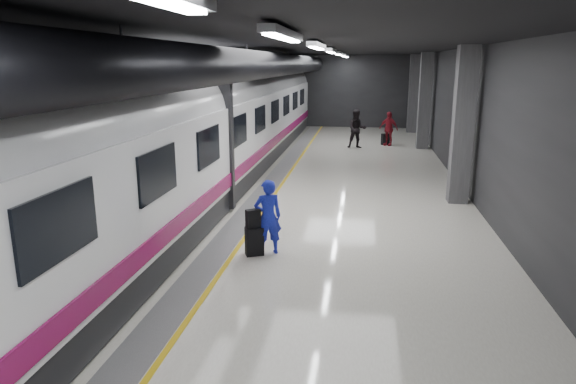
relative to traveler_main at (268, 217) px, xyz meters
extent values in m
plane|color=silver|center=(0.22, 3.00, -0.82)|extent=(40.00, 40.00, 0.00)
cube|color=black|center=(0.22, 3.00, 3.68)|extent=(10.00, 40.00, 0.02)
cube|color=#28282B|center=(0.22, 23.00, 1.43)|extent=(10.00, 0.02, 4.50)
cube|color=#28282B|center=(-4.78, 3.00, 1.43)|extent=(0.02, 40.00, 4.50)
cube|color=#28282B|center=(5.22, 3.00, 1.43)|extent=(0.02, 40.00, 4.50)
cube|color=slate|center=(-1.13, 3.00, -0.81)|extent=(0.65, 39.80, 0.01)
cube|color=gold|center=(-0.73, 3.00, -0.81)|extent=(0.10, 39.80, 0.01)
cylinder|color=black|center=(-1.08, 3.00, 3.13)|extent=(0.80, 38.00, 0.80)
cube|color=silver|center=(0.82, -3.00, 3.58)|extent=(0.22, 2.60, 0.10)
cube|color=silver|center=(0.82, 2.00, 3.58)|extent=(0.22, 2.60, 0.10)
cube|color=silver|center=(0.82, 7.00, 3.58)|extent=(0.22, 2.60, 0.10)
cube|color=silver|center=(0.82, 12.00, 3.58)|extent=(0.22, 2.60, 0.10)
cube|color=silver|center=(0.82, 17.00, 3.58)|extent=(0.22, 2.60, 0.10)
cube|color=silver|center=(0.82, 21.00, 3.58)|extent=(0.22, 2.60, 0.10)
cube|color=#515154|center=(4.77, 5.00, 1.43)|extent=(0.55, 0.55, 4.50)
cube|color=#515154|center=(4.77, 15.00, 1.43)|extent=(0.55, 0.55, 4.50)
cube|color=#515154|center=(4.77, 21.00, 1.43)|extent=(0.55, 0.55, 4.50)
cube|color=black|center=(-3.03, 3.00, -0.47)|extent=(2.80, 38.00, 0.60)
cube|color=white|center=(-3.03, 3.00, 0.93)|extent=(2.90, 38.00, 2.20)
cylinder|color=white|center=(-3.03, 3.00, 1.88)|extent=(2.80, 38.00, 2.80)
cube|color=#7E0B47|center=(-1.56, 3.00, 0.13)|extent=(0.04, 38.00, 0.35)
cube|color=black|center=(-3.03, 3.00, 1.18)|extent=(3.05, 0.25, 3.80)
cube|color=black|center=(-1.56, -5.00, 1.33)|extent=(0.05, 1.60, 0.85)
cube|color=black|center=(-1.56, -2.00, 1.33)|extent=(0.05, 1.60, 0.85)
cube|color=black|center=(-1.56, 1.00, 1.33)|extent=(0.05, 1.60, 0.85)
cube|color=black|center=(-1.56, 4.00, 1.33)|extent=(0.05, 1.60, 0.85)
cube|color=black|center=(-1.56, 7.00, 1.33)|extent=(0.05, 1.60, 0.85)
cube|color=black|center=(-1.56, 10.00, 1.33)|extent=(0.05, 1.60, 0.85)
cube|color=black|center=(-1.56, 13.00, 1.33)|extent=(0.05, 1.60, 0.85)
cube|color=black|center=(-1.56, 16.00, 1.33)|extent=(0.05, 1.60, 0.85)
cube|color=black|center=(-1.56, 19.00, 1.33)|extent=(0.05, 1.60, 0.85)
imported|color=#1C29D4|center=(0.00, 0.00, 0.00)|extent=(0.70, 0.59, 1.64)
cube|color=black|center=(-0.27, -0.14, -0.51)|extent=(0.44, 0.37, 0.62)
cube|color=black|center=(-0.29, -0.16, 0.00)|extent=(0.34, 0.30, 0.40)
imported|color=black|center=(1.63, 14.56, 0.10)|extent=(0.99, 0.82, 1.84)
imported|color=maroon|center=(3.18, 15.61, 0.02)|extent=(1.06, 0.84, 1.68)
cube|color=black|center=(3.06, 15.79, -0.54)|extent=(0.45, 0.37, 0.56)
camera|label=1|loc=(1.96, -10.30, 3.19)|focal=32.00mm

